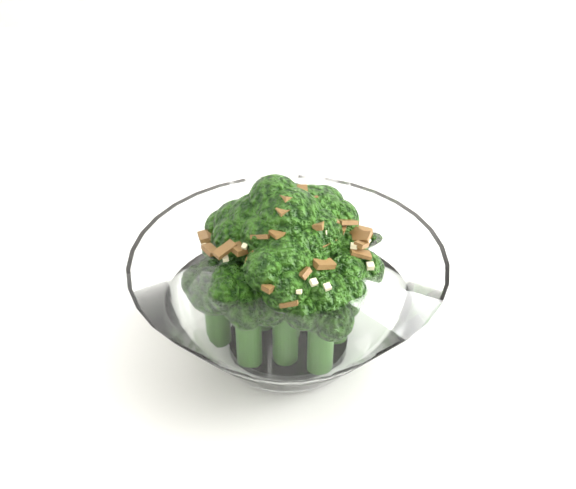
{
  "coord_description": "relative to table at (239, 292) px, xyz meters",
  "views": [
    {
      "loc": [
        -0.04,
        -0.65,
        1.13
      ],
      "look_at": [
        -0.07,
        -0.24,
        0.84
      ],
      "focal_mm": 50.0,
      "sensor_mm": 36.0,
      "label": 1
    }
  ],
  "objects": [
    {
      "name": "table",
      "position": [
        0.0,
        0.0,
        0.0
      ],
      "size": [
        1.27,
        0.92,
        0.75
      ],
      "color": "white",
      "rests_on": "ground"
    },
    {
      "name": "broccoli_dish",
      "position": [
        0.05,
        -0.14,
        0.12
      ],
      "size": [
        0.2,
        0.2,
        0.13
      ],
      "color": "white",
      "rests_on": "table"
    }
  ]
}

